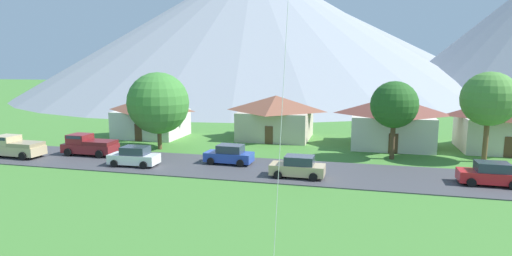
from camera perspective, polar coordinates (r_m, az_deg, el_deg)
The scene contains 17 objects.
road_strip at distance 34.77m, azimuth 1.71°, elevation -5.74°, with size 160.00×7.84×0.08m, color #424247.
mountain_far_west_ridge at distance 126.68m, azimuth -0.27°, elevation 13.56°, with size 129.38×129.38×38.64m, color #8E939E.
mountain_central_ridge at distance 171.30m, azimuth 11.84°, elevation 10.34°, with size 85.19×85.19×27.99m, color #8E939E.
mountain_west_ridge at distance 181.04m, azimuth 9.04°, elevation 11.34°, with size 135.69×135.69×34.39m, color #8E939E.
house_leftmost at distance 46.65m, azimuth 18.12°, elevation 0.97°, with size 8.80×8.35×5.35m.
house_left_center at distance 51.86m, azimuth -14.21°, elevation 1.67°, with size 8.19×6.86×4.98m.
house_right_center at distance 49.17m, azimuth 2.74°, elevation 1.63°, with size 8.66×8.16×5.10m.
house_rightmost at distance 48.71m, azimuth 30.52°, elevation 0.52°, with size 7.99×7.19×5.38m.
tree_near_left at distance 39.94m, azimuth 18.49°, elevation 3.03°, with size 4.31×4.31×7.25m.
tree_left_of_center at distance 43.61m, azimuth -13.29°, elevation 3.35°, with size 6.31×6.31×7.97m.
tree_center at distance 42.15m, azimuth 29.41°, elevation 3.48°, with size 4.82×4.82×8.12m.
parked_car_tan_west_end at distance 32.36m, azimuth 5.79°, elevation -5.37°, with size 4.22×2.12×1.68m.
parked_car_white_mid_west at distance 37.30m, azimuth -16.40°, elevation -3.79°, with size 4.27×2.21×1.68m.
parked_car_blue_mid_east at distance 36.57m, azimuth -3.70°, elevation -3.69°, with size 4.26×2.19×1.68m.
parked_car_red_east_end at distance 34.60m, azimuth 29.50°, elevation -5.56°, with size 4.23×2.13×1.68m.
pickup_truck_maroon_west_side at distance 43.06m, azimuth -22.02°, elevation -2.16°, with size 5.20×2.33×1.99m.
pickup_truck_sand_east_side at distance 45.26m, azimuth -30.21°, elevation -2.22°, with size 5.25×2.44×1.99m.
Camera 1 is at (7.26, -1.27, 8.75)m, focal length 29.08 mm.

